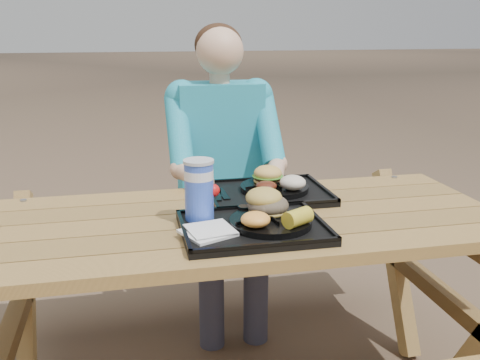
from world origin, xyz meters
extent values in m
cube|color=black|center=(0.01, -0.14, 0.76)|extent=(0.45, 0.35, 0.02)
cube|color=black|center=(0.15, 0.20, 0.76)|extent=(0.45, 0.35, 0.02)
cylinder|color=black|center=(0.07, -0.15, 0.78)|extent=(0.26, 0.26, 0.02)
cylinder|color=black|center=(0.18, 0.21, 0.78)|extent=(0.26, 0.26, 0.02)
cube|color=silver|center=(-0.14, -0.18, 0.78)|extent=(0.18, 0.18, 0.02)
cylinder|color=blue|center=(-0.14, -0.05, 0.86)|extent=(0.09, 0.09, 0.19)
cylinder|color=black|center=(0.01, -0.03, 0.78)|extent=(0.04, 0.04, 0.03)
cylinder|color=yellow|center=(0.08, -0.03, 0.79)|extent=(0.05, 0.05, 0.03)
ellipsoid|color=#FFAD43|center=(0.00, -0.20, 0.81)|extent=(0.09, 0.09, 0.05)
cube|color=black|center=(-0.02, 0.20, 0.77)|extent=(0.03, 0.14, 0.01)
ellipsoid|color=#551F11|center=(0.13, 0.15, 0.81)|extent=(0.08, 0.08, 0.04)
ellipsoid|color=beige|center=(0.23, 0.14, 0.82)|extent=(0.10, 0.10, 0.05)
camera|label=1|loc=(-0.36, -1.67, 1.37)|focal=40.00mm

